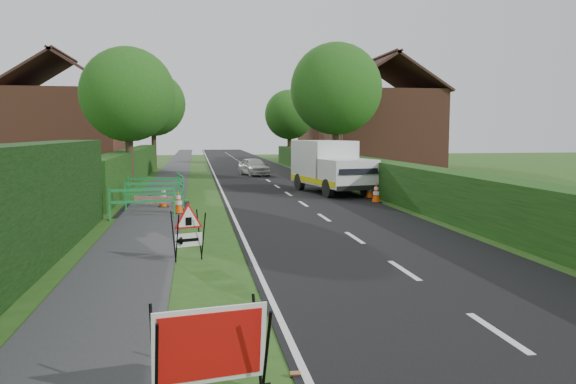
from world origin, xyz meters
TOP-DOWN VIEW (x-y plane):
  - ground at (0.00, 0.00)m, footprint 120.00×120.00m
  - road_surface at (2.50, 35.00)m, footprint 6.00×90.00m
  - footpath at (-3.00, 35.00)m, footprint 2.00×90.00m
  - hedge_west_far at (-5.00, 22.00)m, footprint 1.00×24.00m
  - hedge_east at (6.50, 16.00)m, footprint 1.20×50.00m
  - house_west at (-10.00, 30.00)m, footprint 7.50×7.40m
  - house_east_a at (11.00, 28.00)m, footprint 7.50×7.40m
  - house_east_b at (12.00, 42.00)m, footprint 7.50×7.40m
  - tree_nw at (-4.60, 18.00)m, footprint 4.40×4.40m
  - tree_ne at (6.40, 22.00)m, footprint 5.20×5.20m
  - tree_fw at (-4.60, 34.00)m, footprint 4.80×4.80m
  - tree_fe at (6.40, 38.00)m, footprint 4.20×4.20m
  - red_rect_sign at (-1.41, -3.79)m, footprint 1.24×0.87m
  - triangle_sign at (-1.73, 2.50)m, footprint 0.91×0.91m
  - works_van at (4.46, 15.30)m, footprint 2.95×5.44m
  - traffic_cone_0 at (5.39, 11.51)m, footprint 0.38×0.38m
  - traffic_cone_1 at (5.60, 12.98)m, footprint 0.38×0.38m
  - traffic_cone_2 at (5.36, 15.68)m, footprint 0.38×0.38m
  - traffic_cone_3 at (-2.13, 9.75)m, footprint 0.38×0.38m
  - traffic_cone_4 at (-2.72, 11.52)m, footprint 0.38×0.38m
  - ped_barrier_0 at (-3.22, 8.85)m, footprint 2.09×0.67m
  - ped_barrier_1 at (-2.99, 11.01)m, footprint 2.07×0.42m
  - ped_barrier_2 at (-3.17, 13.08)m, footprint 2.09×0.63m
  - ped_barrier_3 at (-2.17, 14.43)m, footprint 0.61×2.09m
  - redwhite_plank at (-2.92, 10.03)m, footprint 1.42×0.55m
  - litter_can at (-0.47, -3.39)m, footprint 0.12×0.07m
  - hatchback_car at (2.14, 26.24)m, footprint 2.01×3.54m

SIDE VIEW (x-z plane):
  - ground at x=0.00m, z-range 0.00..0.00m
  - hedge_west_far at x=-5.00m, z-range -0.90..0.90m
  - hedge_east at x=6.50m, z-range -0.75..0.75m
  - redwhite_plank at x=-2.92m, z-range -0.12..0.12m
  - litter_can at x=-0.47m, z-range -0.03..0.03m
  - road_surface at x=2.50m, z-range -0.01..0.01m
  - footpath at x=-3.00m, z-range -0.01..0.02m
  - traffic_cone_0 at x=5.39m, z-range 0.00..0.79m
  - traffic_cone_1 at x=5.60m, z-range 0.00..0.79m
  - traffic_cone_2 at x=5.36m, z-range 0.00..0.79m
  - traffic_cone_3 at x=-2.13m, z-range 0.00..0.79m
  - traffic_cone_4 at x=-2.72m, z-range 0.00..0.79m
  - red_rect_sign at x=-1.41m, z-range 0.07..1.05m
  - hatchback_car at x=2.14m, z-range 0.00..1.13m
  - ped_barrier_0 at x=-3.22m, z-range 0.13..1.13m
  - ped_barrier_1 at x=-2.99m, z-range 0.13..1.13m
  - ped_barrier_2 at x=-3.17m, z-range 0.13..1.13m
  - ped_barrier_3 at x=-2.17m, z-range 0.13..1.13m
  - triangle_sign at x=-1.73m, z-range 0.21..1.26m
  - works_van at x=4.46m, z-range 0.07..2.42m
  - house_west at x=-10.00m, z-range -1.04..6.84m
  - house_east_a at x=11.00m, z-range -1.04..6.84m
  - house_east_b at x=12.00m, z-range -1.04..6.84m
  - tree_fe at x=6.40m, z-range 1.05..7.39m
  - tree_nw at x=-4.60m, z-range 1.13..7.83m
  - tree_fw at x=-4.60m, z-range 1.21..8.45m
  - tree_ne at x=6.40m, z-range 1.28..9.07m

